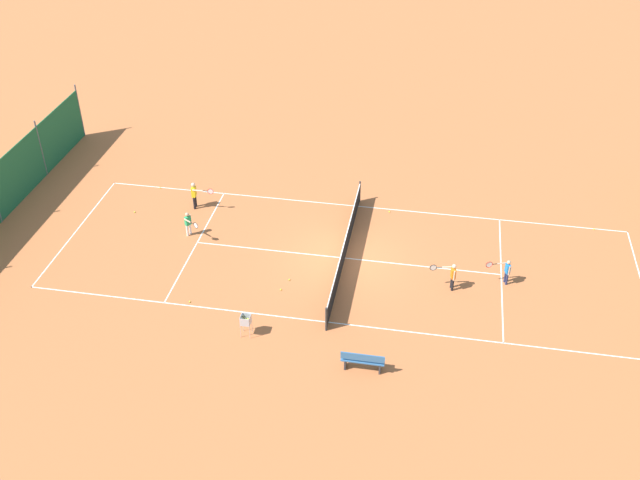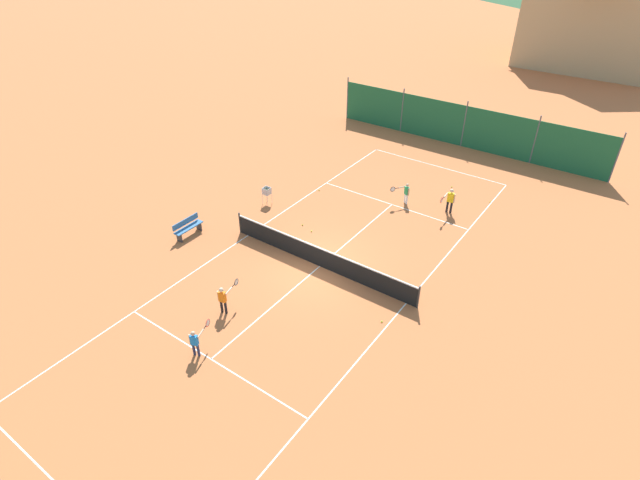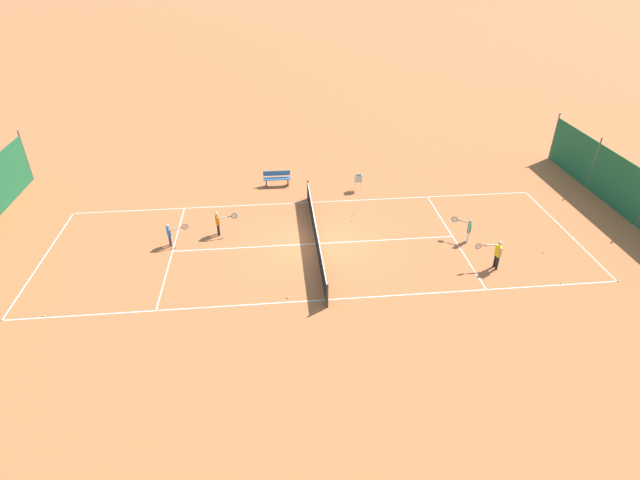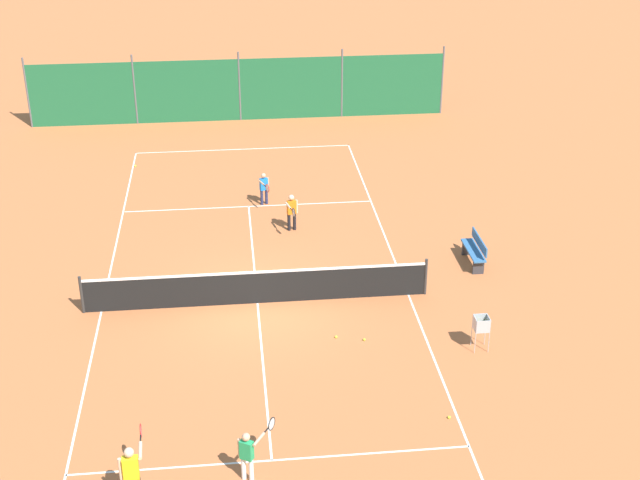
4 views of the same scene
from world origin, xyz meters
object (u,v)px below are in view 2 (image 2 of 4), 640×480
Objects in this scene: player_far_service at (196,340)px; player_near_service at (406,192)px; tennis_ball_by_net_right at (302,225)px; player_near_baseline at (450,199)px; player_far_baseline at (223,298)px; tennis_ball_far_corner at (452,187)px; tennis_ball_mid_court at (311,231)px; tennis_ball_by_net_left at (382,322)px; courtside_bench at (188,227)px; tennis_ball_alley_right at (319,190)px; tennis_net at (320,257)px; tennis_ball_alley_left at (490,202)px; ball_hopper at (267,192)px.

player_far_service is 13.40m from player_near_service.
player_near_baseline is at bearing 44.58° from tennis_ball_by_net_right.
player_far_baseline is 18.02× the size of tennis_ball_far_corner.
tennis_ball_by_net_right and tennis_ball_mid_court have the same top height.
player_near_service reaches higher than tennis_ball_by_net_left.
tennis_ball_mid_court is 0.04× the size of courtside_bench.
tennis_ball_by_net_left is at bearing -41.72° from tennis_ball_alley_right.
player_far_baseline is at bearing -102.01° from tennis_ball_far_corner.
tennis_net is at bearing -100.07° from tennis_ball_far_corner.
tennis_net is at bearing -110.07° from player_near_baseline.
tennis_ball_alley_right is (-4.37, -1.44, -0.63)m from player_near_service.
tennis_ball_by_net_right is (-2.56, 2.15, -0.47)m from tennis_net.
tennis_ball_alley_left is 0.04× the size of courtside_bench.
tennis_ball_by_net_right is at bearing -135.42° from player_near_baseline.
tennis_ball_far_corner is 10.04m from ball_hopper.
player_near_service is 17.14× the size of tennis_ball_by_net_left.
tennis_ball_by_net_left is at bearing 0.58° from courtside_bench.
player_far_service is 1.24× the size of ball_hopper.
tennis_ball_by_net_right is (-3.02, -4.73, -0.63)m from player_near_service.
player_far_service is 7.61m from courtside_bench.
player_far_service is 16.67m from tennis_ball_alley_left.
tennis_net is 8.11× the size of player_near_service.
tennis_ball_alley_left is at bearing 47.01° from courtside_bench.
player_near_service is 3.38m from tennis_ball_far_corner.
ball_hopper reaches higher than tennis_ball_far_corner.
player_far_service is at bearing -62.86° from ball_hopper.
player_near_service reaches higher than player_far_service.
tennis_ball_by_net_left and tennis_ball_far_corner have the same top height.
player_near_baseline is at bearing -71.09° from tennis_ball_far_corner.
tennis_ball_by_net_right is at bearing 139.92° from tennis_net.
tennis_ball_alley_right is (-3.37, 11.93, -0.62)m from player_far_service.
ball_hopper reaches higher than tennis_ball_alley_right.
player_far_service is 16.72× the size of tennis_ball_alley_left.
tennis_ball_by_net_right is at bearing 163.98° from tennis_ball_mid_court.
player_far_service is 0.74× the size of courtside_bench.
tennis_ball_by_net_right is 0.04× the size of courtside_bench.
tennis_ball_far_corner is (3.05, 14.32, -0.66)m from player_far_baseline.
player_near_service is 7.05m from ball_hopper.
player_near_baseline is at bearing 97.66° from tennis_ball_by_net_left.
tennis_ball_alley_left is (4.56, 16.03, -0.62)m from player_far_service.
tennis_ball_alley_right is (-3.91, 5.44, -0.47)m from tennis_net.
ball_hopper is (-7.07, -7.11, 0.62)m from tennis_ball_far_corner.
player_near_service is 5.49m from tennis_ball_mid_court.
tennis_ball_by_net_right and tennis_ball_alley_left have the same top height.
tennis_net is 139.09× the size of tennis_ball_mid_court.
player_near_service is 17.14× the size of tennis_ball_mid_court.
tennis_ball_by_net_left is at bearing 29.68° from player_far_baseline.
tennis_ball_far_corner is at bearing 170.30° from tennis_ball_alley_left.
courtside_bench is (-5.06, 2.82, -0.25)m from player_far_baseline.
player_far_baseline is 18.02× the size of tennis_ball_alley_left.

